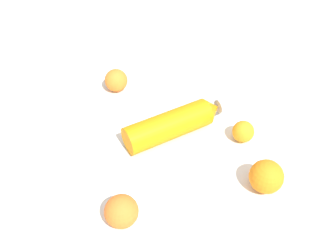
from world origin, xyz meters
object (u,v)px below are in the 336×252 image
at_px(orange_0, 121,211).
at_px(orange_3, 243,132).
at_px(water_bottle, 176,123).
at_px(orange_1, 266,177).
at_px(orange_2, 116,80).

bearing_deg(orange_0, orange_3, 141.52).
bearing_deg(orange_3, water_bottle, -86.00).
distance_m(water_bottle, orange_1, 0.28).
relative_size(water_bottle, orange_1, 3.29).
relative_size(orange_1, orange_3, 1.38).
xyz_separation_m(orange_1, orange_3, (-0.15, -0.06, -0.01)).
distance_m(orange_1, orange_2, 0.56).
bearing_deg(orange_0, water_bottle, 167.96).
bearing_deg(orange_2, water_bottle, 54.57).
bearing_deg(orange_3, orange_1, 21.72).
bearing_deg(orange_2, orange_3, 70.43).
xyz_separation_m(water_bottle, orange_1, (0.14, 0.25, 0.00)).
xyz_separation_m(orange_0, orange_3, (-0.31, 0.25, -0.01)).
distance_m(water_bottle, orange_2, 0.27).
bearing_deg(water_bottle, orange_3, -36.87).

